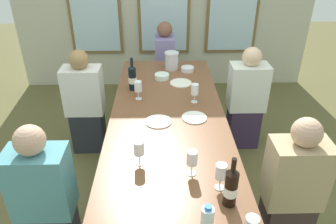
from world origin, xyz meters
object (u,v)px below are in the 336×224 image
(seated_person_0, at_px, (45,201))
(white_plate_2, at_px, (158,121))
(tasting_bowl_1, at_px, (162,76))
(wine_bottle_0, at_px, (132,78))
(tasting_bowl_0, at_px, (188,69))
(wine_glass_1, at_px, (138,87))
(wine_glass_5, at_px, (195,90))
(wine_glass_0, at_px, (139,149))
(seated_person_3, at_px, (246,101))
(dining_table, at_px, (168,126))
(white_plate_1, at_px, (181,83))
(wine_glass_4, at_px, (192,159))
(seated_person_4, at_px, (165,67))
(wine_glass_3, at_px, (221,173))
(wine_bottle_1, at_px, (231,187))
(seated_person_2, at_px, (85,105))
(metal_pitcher, at_px, (172,61))
(white_plate_0, at_px, (194,118))
(seated_person_1, at_px, (292,192))

(seated_person_0, bearing_deg, white_plate_2, 40.17)
(tasting_bowl_1, bearing_deg, wine_bottle_0, -138.69)
(tasting_bowl_0, height_order, wine_glass_1, wine_glass_1)
(wine_glass_5, height_order, seated_person_0, seated_person_0)
(tasting_bowl_1, distance_m, wine_glass_1, 0.51)
(wine_glass_0, xyz_separation_m, seated_person_3, (1.03, 1.26, -0.34))
(dining_table, bearing_deg, seated_person_3, 39.94)
(white_plate_1, height_order, tasting_bowl_0, tasting_bowl_0)
(wine_glass_4, xyz_separation_m, seated_person_4, (-0.13, 2.35, -0.33))
(wine_bottle_0, height_order, wine_glass_3, wine_bottle_0)
(seated_person_0, xyz_separation_m, seated_person_3, (1.66, 1.37, 0.00))
(wine_glass_3, bearing_deg, wine_bottle_1, -75.88)
(dining_table, bearing_deg, seated_person_0, -140.86)
(white_plate_1, height_order, white_plate_2, same)
(seated_person_3, bearing_deg, seated_person_0, -140.46)
(tasting_bowl_1, bearing_deg, seated_person_4, 87.10)
(wine_glass_5, relative_size, seated_person_2, 0.16)
(dining_table, relative_size, white_plate_1, 12.18)
(metal_pitcher, relative_size, wine_glass_3, 1.09)
(white_plate_2, distance_m, wine_glass_3, 0.85)
(wine_glass_0, relative_size, seated_person_0, 0.16)
(white_plate_1, relative_size, tasting_bowl_1, 1.47)
(wine_glass_1, height_order, seated_person_4, seated_person_4)
(white_plate_0, bearing_deg, white_plate_2, -169.60)
(wine_glass_1, bearing_deg, white_plate_2, -66.07)
(tasting_bowl_0, relative_size, tasting_bowl_1, 0.95)
(wine_bottle_0, bearing_deg, wine_glass_1, -72.28)
(dining_table, relative_size, white_plate_0, 12.84)
(white_plate_0, bearing_deg, wine_glass_1, 143.25)
(white_plate_0, xyz_separation_m, seated_person_2, (-1.05, 0.65, -0.22))
(seated_person_3, bearing_deg, wine_bottle_1, -107.36)
(wine_glass_3, bearing_deg, seated_person_1, 17.57)
(seated_person_1, bearing_deg, wine_glass_0, 176.19)
(tasting_bowl_0, relative_size, seated_person_2, 0.13)
(seated_person_2, xyz_separation_m, seated_person_4, (0.83, 1.02, 0.00))
(white_plate_1, bearing_deg, tasting_bowl_1, 147.33)
(white_plate_0, xyz_separation_m, seated_person_0, (-1.05, -0.69, -0.22))
(white_plate_2, distance_m, seated_person_0, 1.01)
(white_plate_2, relative_size, wine_glass_3, 1.23)
(seated_person_3, bearing_deg, seated_person_4, 130.23)
(white_plate_2, distance_m, wine_glass_1, 0.46)
(wine_bottle_1, relative_size, tasting_bowl_0, 2.26)
(tasting_bowl_1, bearing_deg, white_plate_0, -72.08)
(white_plate_2, relative_size, seated_person_3, 0.19)
(dining_table, height_order, seated_person_2, seated_person_2)
(white_plate_0, relative_size, wine_glass_0, 1.19)
(white_plate_2, bearing_deg, seated_person_2, 137.11)
(tasting_bowl_0, relative_size, seated_person_4, 0.13)
(wine_glass_1, relative_size, seated_person_1, 0.16)
(wine_bottle_1, xyz_separation_m, tasting_bowl_0, (-0.08, 1.95, -0.10))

